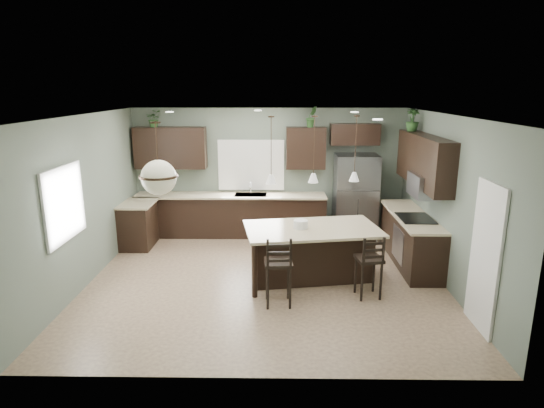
{
  "coord_description": "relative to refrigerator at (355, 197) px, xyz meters",
  "views": [
    {
      "loc": [
        0.22,
        -7.28,
        3.22
      ],
      "look_at": [
        0.1,
        0.4,
        1.25
      ],
      "focal_mm": 30.0,
      "sensor_mm": 36.0,
      "label": 1
    }
  ],
  "objects": [
    {
      "name": "right_upper_cabs",
      "position": [
        0.96,
        -1.41,
        1.02
      ],
      "size": [
        0.34,
        2.35,
        0.9
      ],
      "primitive_type": "cube",
      "color": "black",
      "rests_on": "room_shell"
    },
    {
      "name": "refrigerator",
      "position": [
        0.0,
        0.0,
        0.0
      ],
      "size": [
        0.9,
        0.74,
        1.85
      ],
      "primitive_type": "cube",
      "color": "gray",
      "rests_on": "ground"
    },
    {
      "name": "fridge_header",
      "position": [
        -0.02,
        0.3,
        1.32
      ],
      "size": [
        1.05,
        0.34,
        0.45
      ],
      "primitive_type": "cube",
      "color": "black",
      "rests_on": "room_shell"
    },
    {
      "name": "back_lower_cabs",
      "position": [
        -2.72,
        0.17,
        -0.48
      ],
      "size": [
        4.2,
        0.6,
        0.9
      ],
      "primitive_type": "cube",
      "color": "black",
      "rests_on": "ground"
    },
    {
      "name": "back_countertop",
      "position": [
        -2.72,
        0.15,
        -0.01
      ],
      "size": [
        4.2,
        0.66,
        0.04
      ],
      "primitive_type": "cube",
      "color": "#C4B294",
      "rests_on": "back_lower_cabs"
    },
    {
      "name": "sink_inset",
      "position": [
        -2.27,
        0.15,
        0.01
      ],
      "size": [
        0.7,
        0.45,
        0.01
      ],
      "primitive_type": "cube",
      "color": "gray",
      "rests_on": "back_countertop"
    },
    {
      "name": "room_shell",
      "position": [
        -1.87,
        -2.28,
        0.77
      ],
      "size": [
        6.0,
        6.0,
        6.0
      ],
      "color": "#5C695B",
      "rests_on": "ground"
    },
    {
      "name": "pantry_door",
      "position": [
        1.1,
        -3.83,
        0.09
      ],
      "size": [
        0.04,
        0.82,
        2.04
      ],
      "primitive_type": "cube",
      "color": "white",
      "rests_on": "ground"
    },
    {
      "name": "microwave",
      "position": [
        0.91,
        -1.68,
        0.62
      ],
      "size": [
        0.4,
        0.75,
        0.4
      ],
      "primitive_type": "cube",
      "color": "gray",
      "rests_on": "right_upper_cabs"
    },
    {
      "name": "back_upper_right",
      "position": [
        -1.07,
        0.3,
        1.02
      ],
      "size": [
        0.85,
        0.34,
        0.9
      ],
      "primitive_type": "cube",
      "color": "black",
      "rests_on": "room_shell"
    },
    {
      "name": "right_countertop",
      "position": [
        0.81,
        -1.41,
        -0.01
      ],
      "size": [
        0.66,
        2.35,
        0.04
      ],
      "primitive_type": "cube",
      "color": "#C4B294",
      "rests_on": "right_lower_cabs"
    },
    {
      "name": "left_return_cabs",
      "position": [
        -4.57,
        -0.58,
        -0.48
      ],
      "size": [
        0.6,
        0.9,
        0.9
      ],
      "primitive_type": "cube",
      "color": "black",
      "rests_on": "ground"
    },
    {
      "name": "bar_stool_right",
      "position": [
        -0.24,
        -2.91,
        -0.4
      ],
      "size": [
        0.44,
        0.44,
        1.04
      ],
      "primitive_type": "cube",
      "rotation": [
        0.0,
        0.0,
        0.16
      ],
      "color": "black",
      "rests_on": "ground"
    },
    {
      "name": "ground",
      "position": [
        -1.87,
        -2.28,
        -0.93
      ],
      "size": [
        6.0,
        6.0,
        0.0
      ],
      "primitive_type": "plane",
      "color": "#9E8466",
      "rests_on": "ground"
    },
    {
      "name": "pendant_center",
      "position": [
        -1.09,
        -2.22,
        1.32
      ],
      "size": [
        0.17,
        0.17,
        1.1
      ],
      "primitive_type": null,
      "color": "silver",
      "rests_on": "room_shell"
    },
    {
      "name": "pendant_right",
      "position": [
        -0.4,
        -2.1,
        1.32
      ],
      "size": [
        0.17,
        0.17,
        1.1
      ],
      "primitive_type": null,
      "color": "white",
      "rests_on": "room_shell"
    },
    {
      "name": "chandelier",
      "position": [
        -3.27,
        -3.6,
        1.38
      ],
      "size": [
        0.52,
        0.52,
        0.99
      ],
      "primitive_type": null,
      "color": "beige",
      "rests_on": "room_shell"
    },
    {
      "name": "right_lower_cabs",
      "position": [
        0.83,
        -1.41,
        -0.48
      ],
      "size": [
        0.6,
        2.35,
        0.9
      ],
      "primitive_type": "cube",
      "color": "black",
      "rests_on": "ground"
    },
    {
      "name": "pendant_left",
      "position": [
        -1.78,
        -2.33,
        1.32
      ],
      "size": [
        0.17,
        0.17,
        1.1
      ],
      "primitive_type": null,
      "color": "white",
      "rests_on": "room_shell"
    },
    {
      "name": "kitchen_island",
      "position": [
        -1.09,
        -2.22,
        -0.46
      ],
      "size": [
        2.42,
        1.62,
        0.92
      ],
      "primitive_type": "cube",
      "rotation": [
        0.0,
        0.0,
        0.16
      ],
      "color": "black",
      "rests_on": "ground"
    },
    {
      "name": "window_back",
      "position": [
        -2.27,
        0.45,
        0.62
      ],
      "size": [
        1.35,
        0.02,
        1.0
      ],
      "primitive_type": "cube",
      "color": "white",
      "rests_on": "room_shell"
    },
    {
      "name": "plant_right_wall",
      "position": [
        0.93,
        -0.62,
        1.69
      ],
      "size": [
        0.26,
        0.26,
        0.44
      ],
      "primitive_type": "imported",
      "rotation": [
        0.0,
        0.0,
        0.04
      ],
      "color": "#2A5424",
      "rests_on": "right_upper_cabs"
    },
    {
      "name": "bar_stool_left",
      "position": [
        -1.66,
        -3.19,
        -0.37
      ],
      "size": [
        0.44,
        0.44,
        1.11
      ],
      "primitive_type": "cube",
      "rotation": [
        0.0,
        0.0,
        0.07
      ],
      "color": "black",
      "rests_on": "ground"
    },
    {
      "name": "plant_back_right",
      "position": [
        -0.96,
        0.27,
        1.7
      ],
      "size": [
        0.3,
        0.28,
        0.44
      ],
      "primitive_type": "imported",
      "rotation": [
        0.0,
        0.0,
        0.4
      ],
      "color": "#2D5826",
      "rests_on": "back_upper_right"
    },
    {
      "name": "wall_oven_front",
      "position": [
        0.52,
        -1.68,
        -0.48
      ],
      "size": [
        0.01,
        0.72,
        0.6
      ],
      "primitive_type": "cube",
      "color": "gray",
      "rests_on": "right_lower_cabs"
    },
    {
      "name": "cooktop",
      "position": [
        0.81,
        -1.68,
        0.02
      ],
      "size": [
        0.58,
        0.75,
        0.02
      ],
      "primitive_type": "cube",
      "color": "black",
      "rests_on": "right_countertop"
    },
    {
      "name": "left_return_countertop",
      "position": [
        -4.55,
        -0.58,
        -0.01
      ],
      "size": [
        0.66,
        0.96,
        0.04
      ],
      "primitive_type": "cube",
      "color": "#C4B294",
      "rests_on": "left_return_cabs"
    },
    {
      "name": "serving_dish",
      "position": [
        -1.29,
        -2.25,
        0.07
      ],
      "size": [
        0.24,
        0.24,
        0.14
      ],
      "primitive_type": "cylinder",
      "color": "white",
      "rests_on": "kitchen_island"
    },
    {
      "name": "back_upper_left",
      "position": [
        -4.02,
        0.3,
        1.02
      ],
      "size": [
        1.55,
        0.34,
        0.9
      ],
      "primitive_type": "cube",
      "color": "black",
      "rests_on": "room_shell"
    },
    {
      "name": "window_left",
      "position": [
        -4.86,
        -3.08,
        0.62
      ],
      "size": [
        0.02,
        1.1,
        1.0
      ],
      "primitive_type": "cube",
      "color": "white",
      "rests_on": "room_shell"
    },
    {
      "name": "plant_back_left",
      "position": [
        -4.33,
        0.27,
        1.66
      ],
      "size": [
        0.39,
        0.37,
        0.36
      ],
      "primitive_type": "imported",
      "rotation": [
        0.0,
        0.0,
        0.31
      ],
      "color": "#295424",
      "rests_on": "back_upper_left"
    },
    {
      "name": "faucet",
      "position": [
        -2.27,
        0.12,
        0.16
      ],
      "size": [
        0.02,
        0.02,
        0.28
      ],
      "primitive_type": "cylinder",
      "color": "silver",
      "rests_on": "back_countertop"
    }
  ]
}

